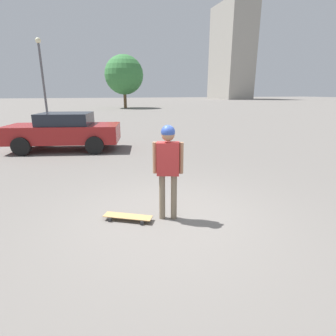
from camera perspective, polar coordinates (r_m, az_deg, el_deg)
name	(u,v)px	position (r m, az deg, el deg)	size (l,w,h in m)	color
ground_plane	(168,218)	(5.09, 0.00, -10.84)	(220.00, 220.00, 0.00)	slate
person	(168,160)	(4.68, 0.00, 1.68)	(0.32, 0.52, 1.77)	#7A6B56
skateboard	(128,217)	(5.03, -8.76, -10.43)	(0.64, 0.91, 0.09)	tan
car_parked_near	(65,131)	(11.56, -21.59, 7.55)	(2.73, 4.66, 1.51)	maroon
building_block_distant	(232,53)	(95.19, 13.67, 23.13)	(15.16, 8.97, 28.89)	#9E998E
tree_distant	(124,75)	(40.82, -9.55, 19.36)	(5.57, 5.57, 7.49)	brown
lamp_post	(43,79)	(16.19, -25.58, 17.07)	(0.28, 0.28, 5.00)	#59595E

